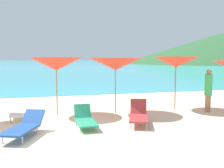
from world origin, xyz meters
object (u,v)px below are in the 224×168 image
(lounge_chair_6, at_px, (138,115))
(beachgoer_1, at_px, (208,89))
(umbrella_4, at_px, (56,64))
(lounge_chair_4, at_px, (24,126))
(lounge_chair_2, at_px, (17,111))
(lounge_chair_0, at_px, (85,119))
(umbrella_6, at_px, (176,62))
(umbrella_5, at_px, (115,64))

(lounge_chair_6, height_order, beachgoer_1, beachgoer_1)
(umbrella_4, bearing_deg, lounge_chair_4, -111.92)
(lounge_chair_4, bearing_deg, lounge_chair_2, 122.66)
(lounge_chair_0, bearing_deg, lounge_chair_2, 139.49)
(umbrella_6, bearing_deg, lounge_chair_0, -156.69)
(umbrella_5, bearing_deg, lounge_chair_4, -145.38)
(umbrella_4, height_order, lounge_chair_0, umbrella_4)
(umbrella_5, xyz_separation_m, lounge_chair_6, (0.26, -1.86, -1.64))
(lounge_chair_6, bearing_deg, beachgoer_1, 38.59)
(lounge_chair_0, relative_size, lounge_chair_6, 0.88)
(umbrella_5, distance_m, lounge_chair_0, 2.88)
(umbrella_5, height_order, lounge_chair_0, umbrella_5)
(lounge_chair_0, bearing_deg, lounge_chair_6, -3.85)
(umbrella_6, relative_size, beachgoer_1, 1.29)
(umbrella_5, bearing_deg, beachgoer_1, -11.13)
(umbrella_5, height_order, lounge_chair_6, umbrella_5)
(umbrella_4, relative_size, lounge_chair_6, 1.41)
(lounge_chair_2, bearing_deg, umbrella_4, 4.48)
(umbrella_6, distance_m, lounge_chair_6, 3.54)
(umbrella_6, height_order, lounge_chair_0, umbrella_6)
(umbrella_4, xyz_separation_m, umbrella_6, (4.96, -0.27, 0.06))
(umbrella_4, relative_size, umbrella_5, 1.00)
(lounge_chair_4, height_order, beachgoer_1, beachgoer_1)
(umbrella_4, height_order, lounge_chair_4, umbrella_4)
(beachgoer_1, bearing_deg, lounge_chair_2, -99.13)
(lounge_chair_2, bearing_deg, lounge_chair_4, -86.29)
(lounge_chair_0, xyz_separation_m, beachgoer_1, (5.28, 1.02, 0.68))
(umbrella_6, distance_m, lounge_chair_4, 6.69)
(umbrella_5, distance_m, lounge_chair_6, 2.50)
(umbrella_4, xyz_separation_m, lounge_chair_6, (2.53, -2.19, -1.65))
(lounge_chair_2, relative_size, beachgoer_1, 0.97)
(lounge_chair_4, relative_size, beachgoer_1, 1.00)
(umbrella_4, bearing_deg, umbrella_6, -3.14)
(umbrella_4, xyz_separation_m, lounge_chair_2, (-1.44, -0.25, -1.70))
(umbrella_6, distance_m, lounge_chair_2, 6.64)
(lounge_chair_6, bearing_deg, lounge_chair_4, -152.24)
(lounge_chair_2, distance_m, lounge_chair_4, 2.41)
(lounge_chair_0, relative_size, beachgoer_1, 0.79)
(umbrella_5, distance_m, beachgoer_1, 3.96)
(lounge_chair_2, height_order, lounge_chair_4, lounge_chair_4)
(umbrella_4, height_order, lounge_chair_6, umbrella_4)
(umbrella_4, relative_size, lounge_chair_4, 1.27)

